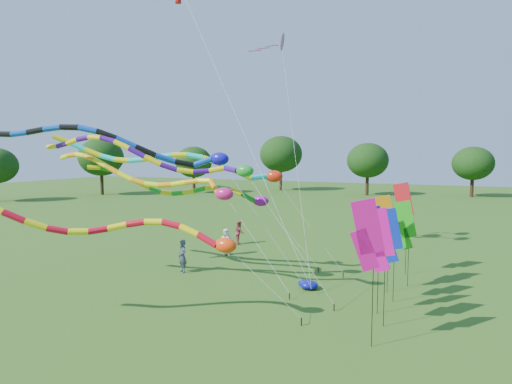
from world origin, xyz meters
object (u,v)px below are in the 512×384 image
at_px(blue_nylon_heap, 307,284).
at_px(tube_kite_red, 127,229).
at_px(person_b, 182,256).
at_px(tube_kite_orange, 158,178).
at_px(person_a, 226,242).
at_px(person_c, 239,232).

bearing_deg(blue_nylon_heap, tube_kite_red, -126.29).
bearing_deg(person_b, tube_kite_orange, -80.72).
xyz_separation_m(blue_nylon_heap, person_a, (-6.79, 4.56, 0.65)).
xyz_separation_m(tube_kite_red, blue_nylon_heap, (5.06, 6.89, -3.51)).
distance_m(tube_kite_orange, person_c, 10.25).
xyz_separation_m(tube_kite_red, person_c, (-2.42, 14.85, -2.88)).
xyz_separation_m(tube_kite_orange, person_c, (0.21, 9.25, -4.43)).
relative_size(person_b, person_c, 1.08).
bearing_deg(person_a, tube_kite_orange, -124.57).
distance_m(person_b, person_c, 7.96).
bearing_deg(tube_kite_red, blue_nylon_heap, 31.24).
distance_m(tube_kite_orange, blue_nylon_heap, 9.29).
xyz_separation_m(person_b, person_c, (-0.34, 7.95, -0.07)).
relative_size(blue_nylon_heap, person_b, 0.76).
bearing_deg(person_a, person_b, -120.27).
bearing_deg(blue_nylon_heap, person_c, 133.20).
bearing_deg(person_c, tube_kite_red, 155.23).
bearing_deg(tube_kite_red, tube_kite_orange, 92.65).
relative_size(tube_kite_red, person_a, 6.87).
xyz_separation_m(tube_kite_red, person_a, (-1.73, 11.45, -2.86)).
bearing_deg(tube_kite_red, person_a, 76.11).
relative_size(tube_kite_orange, person_a, 8.33).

